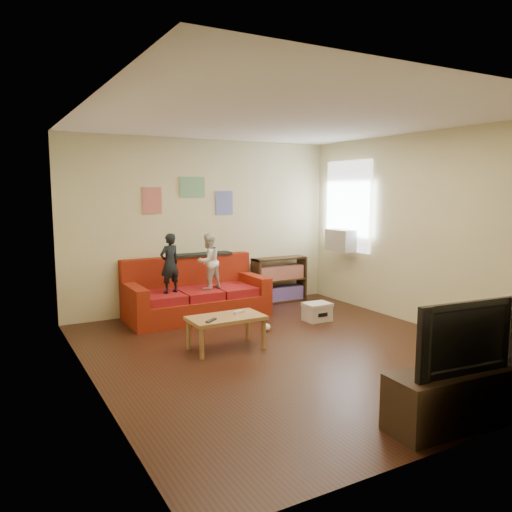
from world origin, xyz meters
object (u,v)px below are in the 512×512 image
child_a (170,263)px  coffee_table (226,321)px  bookshelf (279,282)px  television (459,334)px  sofa (195,296)px  child_b (208,261)px  file_box (317,312)px  tv_stand (456,397)px

child_a → coffee_table: bearing=80.3°
coffee_table → bookshelf: (1.91, 1.88, -0.01)m
coffee_table → television: (0.79, -2.67, 0.41)m
sofa → child_b: 0.59m
sofa → child_b: child_b is taller
bookshelf → file_box: (-0.18, -1.35, -0.21)m
coffee_table → file_box: 1.82m
child_b → coffee_table: bearing=54.7°
child_b → bookshelf: 1.63m
child_b → bookshelf: child_b is taller
child_a → television: (0.97, -4.15, -0.11)m
sofa → tv_stand: (0.52, -4.32, -0.08)m
sofa → bookshelf: 1.65m
sofa → bookshelf: size_ratio=2.19×
sofa → coffee_table: bearing=-99.5°
child_a → file_box: (1.91, -0.95, -0.73)m
television → sofa: bearing=102.4°
bookshelf → television: (-1.12, -4.55, 0.42)m
coffee_table → file_box: (1.73, 0.53, -0.21)m
bookshelf → file_box: size_ratio=2.47×
bookshelf → file_box: bookshelf is taller
bookshelf → coffee_table: bearing=-135.5°
child_a → tv_stand: size_ratio=0.70×
sofa → bookshelf: bearing=7.9°
tv_stand → file_box: bearing=77.3°
coffee_table → television: television is taller
television → child_a: bearing=108.7°
file_box → coffee_table: bearing=-163.1°
coffee_table → tv_stand: bearing=-73.4°
sofa → coffee_table: 1.67m
tv_stand → television: size_ratio=1.20×
child_b → file_box: 1.77m
sofa → bookshelf: (1.64, 0.23, 0.03)m
file_box → television: size_ratio=0.38×
sofa → television: size_ratio=2.04×
file_box → child_a: bearing=153.5°
file_box → tv_stand: (-0.94, -3.20, 0.10)m
television → child_b: bearing=100.7°
sofa → file_box: (1.45, -1.12, -0.17)m
sofa → child_a: 0.74m
child_a → coffee_table: size_ratio=0.95×
sofa → file_box: 1.85m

